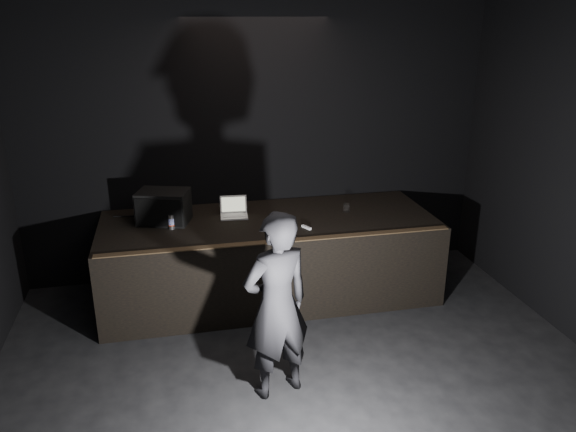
% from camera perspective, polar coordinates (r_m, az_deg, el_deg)
% --- Properties ---
extents(room_walls, '(6.10, 7.10, 3.52)m').
position_cam_1_polar(room_walls, '(3.91, 5.14, 0.18)').
color(room_walls, black).
rests_on(room_walls, ground).
extents(stage_riser, '(4.00, 1.50, 1.00)m').
position_cam_1_polar(stage_riser, '(6.95, -1.90, -4.22)').
color(stage_riser, black).
rests_on(stage_riser, ground).
extents(riser_lip, '(3.92, 0.10, 0.01)m').
position_cam_1_polar(riser_lip, '(6.11, -0.74, -2.55)').
color(riser_lip, brown).
rests_on(riser_lip, stage_riser).
extents(stage_monitor, '(0.67, 0.57, 0.39)m').
position_cam_1_polar(stage_monitor, '(6.76, -12.54, 0.91)').
color(stage_monitor, black).
rests_on(stage_monitor, stage_riser).
extents(cable, '(0.87, 0.15, 0.02)m').
position_cam_1_polar(cable, '(7.06, -13.84, 0.03)').
color(cable, black).
rests_on(cable, stage_riser).
extents(laptop, '(0.35, 0.32, 0.23)m').
position_cam_1_polar(laptop, '(6.90, -5.53, 0.52)').
color(laptop, silver).
rests_on(laptop, stage_riser).
extents(beer_can, '(0.07, 0.07, 0.17)m').
position_cam_1_polar(beer_can, '(6.57, -11.77, -0.59)').
color(beer_can, silver).
rests_on(beer_can, stage_riser).
extents(plastic_cup, '(0.08, 0.08, 0.10)m').
position_cam_1_polar(plastic_cup, '(7.04, 5.97, 0.84)').
color(plastic_cup, white).
rests_on(plastic_cup, stage_riser).
extents(wii_remote, '(0.09, 0.14, 0.03)m').
position_cam_1_polar(wii_remote, '(6.47, 1.88, -1.16)').
color(wii_remote, white).
rests_on(wii_remote, stage_riser).
extents(person, '(0.75, 0.61, 1.78)m').
position_cam_1_polar(person, '(5.04, -1.16, -9.12)').
color(person, black).
rests_on(person, ground).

